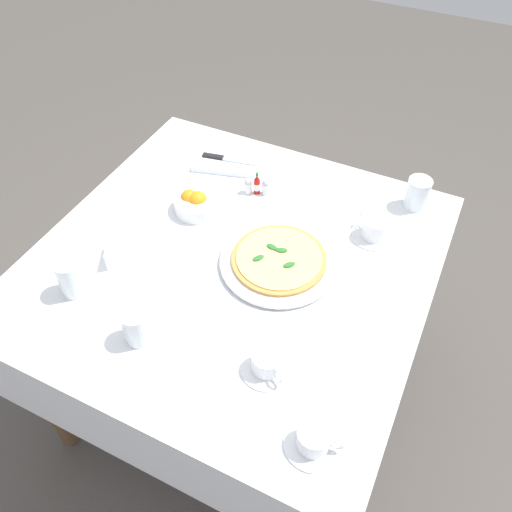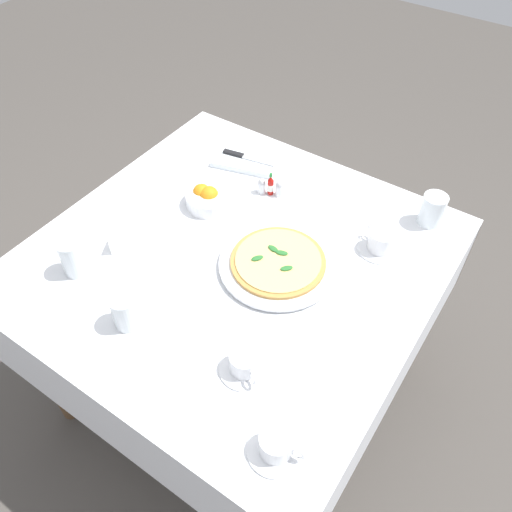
{
  "view_description": "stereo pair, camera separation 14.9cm",
  "coord_description": "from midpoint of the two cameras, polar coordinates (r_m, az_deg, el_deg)",
  "views": [
    {
      "loc": [
        0.51,
        -0.9,
        1.88
      ],
      "look_at": [
        0.07,
        0.02,
        0.78
      ],
      "focal_mm": 36.32,
      "sensor_mm": 36.0,
      "label": 1
    },
    {
      "loc": [
        0.64,
        -0.83,
        1.88
      ],
      "look_at": [
        0.07,
        0.02,
        0.78
      ],
      "focal_mm": 36.32,
      "sensor_mm": 36.0,
      "label": 2
    }
  ],
  "objects": [
    {
      "name": "coffee_cup_left_edge",
      "position": [
        1.19,
        6.12,
        -20.23
      ],
      "size": [
        0.13,
        0.13,
        0.06
      ],
      "color": "white",
      "rests_on": "dining_table"
    },
    {
      "name": "salt_shaker",
      "position": [
        1.71,
        5.11,
        7.23
      ],
      "size": [
        0.03,
        0.03,
        0.06
      ],
      "color": "white",
      "rests_on": "dining_table"
    },
    {
      "name": "pepper_shaker",
      "position": [
        1.72,
        3.15,
        7.57
      ],
      "size": [
        0.03,
        0.03,
        0.06
      ],
      "color": "white",
      "rests_on": "dining_table"
    },
    {
      "name": "ground_plane",
      "position": [
        2.14,
        0.31,
        -13.96
      ],
      "size": [
        8.0,
        8.0,
        0.0
      ],
      "primitive_type": "plane",
      "color": "#4C4742"
    },
    {
      "name": "citrus_bowl",
      "position": [
        1.67,
        -2.75,
        6.34
      ],
      "size": [
        0.15,
        0.15,
        0.07
      ],
      "color": "white",
      "rests_on": "dining_table"
    },
    {
      "name": "pizza_plate",
      "position": [
        1.49,
        5.31,
        -1.05
      ],
      "size": [
        0.34,
        0.34,
        0.02
      ],
      "color": "white",
      "rests_on": "dining_table"
    },
    {
      "name": "coffee_cup_near_right",
      "position": [
        1.27,
        2.22,
        -11.91
      ],
      "size": [
        0.13,
        0.13,
        0.06
      ],
      "color": "white",
      "rests_on": "dining_table"
    },
    {
      "name": "coffee_cup_far_left",
      "position": [
        1.58,
        16.23,
        1.38
      ],
      "size": [
        0.13,
        0.13,
        0.07
      ],
      "color": "white",
      "rests_on": "dining_table"
    },
    {
      "name": "water_glass_far_right",
      "position": [
        1.71,
        21.23,
        4.51
      ],
      "size": [
        0.07,
        0.07,
        0.1
      ],
      "color": "white",
      "rests_on": "dining_table"
    },
    {
      "name": "hot_sauce_bottle",
      "position": [
        1.71,
        4.15,
        7.63
      ],
      "size": [
        0.02,
        0.02,
        0.08
      ],
      "color": "#B7140F",
      "rests_on": "dining_table"
    },
    {
      "name": "water_glass_back_corner",
      "position": [
        1.51,
        -16.79,
        -0.47
      ],
      "size": [
        0.07,
        0.07,
        0.11
      ],
      "color": "white",
      "rests_on": "dining_table"
    },
    {
      "name": "menu_card",
      "position": [
        1.57,
        -12.7,
        1.9
      ],
      "size": [
        0.04,
        0.08,
        0.06
      ],
      "rotation": [
        0.0,
        0.0,
        2.04
      ],
      "color": "white",
      "rests_on": "dining_table"
    },
    {
      "name": "dining_table",
      "position": [
        1.62,
        0.4,
        -3.22
      ],
      "size": [
        1.12,
        1.12,
        0.76
      ],
      "color": "white",
      "rests_on": "ground_plane"
    },
    {
      "name": "napkin_folded",
      "position": [
        1.85,
        1.2,
        10.41
      ],
      "size": [
        0.25,
        0.18,
        0.02
      ],
      "rotation": [
        0.0,
        0.0,
        0.27
      ],
      "color": "white",
      "rests_on": "dining_table"
    },
    {
      "name": "water_glass_right_edge",
      "position": [
        1.36,
        -11.09,
        -6.29
      ],
      "size": [
        0.07,
        0.07,
        0.1
      ],
      "color": "white",
      "rests_on": "dining_table"
    },
    {
      "name": "pizza",
      "position": [
        1.48,
        5.34,
        -0.69
      ],
      "size": [
        0.27,
        0.27,
        0.02
      ],
      "color": "#C68E47",
      "rests_on": "pizza_plate"
    },
    {
      "name": "dinner_knife",
      "position": [
        1.84,
        1.29,
        10.74
      ],
      "size": [
        0.2,
        0.05,
        0.01
      ],
      "rotation": [
        0.0,
        0.0,
        0.18
      ],
      "color": "silver",
      "rests_on": "napkin_folded"
    }
  ]
}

